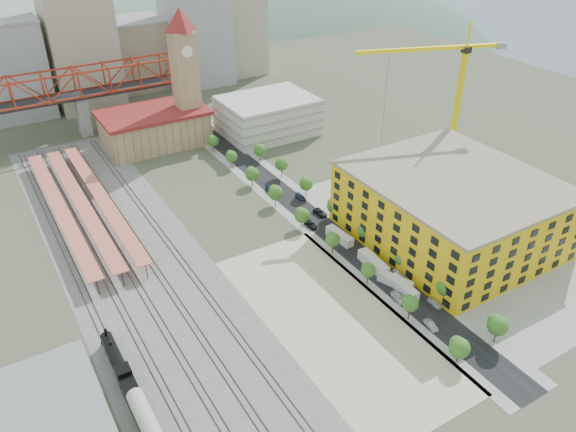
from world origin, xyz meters
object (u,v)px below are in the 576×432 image
site_trailer_a (403,288)px  car_0 (398,297)px  clock_tower (184,64)px  site_trailer_b (395,281)px  site_trailer_c (373,263)px  construction_building (451,209)px  locomotive (119,365)px  site_trailer_d (340,236)px  tower_crane (451,86)px

site_trailer_a → car_0: (-3.00, -1.70, -0.46)m
clock_tower → site_trailer_a: clock_tower is taller
clock_tower → site_trailer_b: clock_tower is taller
site_trailer_c → construction_building: bearing=4.1°
locomotive → site_trailer_b: locomotive is taller
locomotive → site_trailer_d: 68.02m
locomotive → site_trailer_d: locomotive is taller
site_trailer_b → site_trailer_d: bearing=70.1°
site_trailer_a → site_trailer_c: size_ratio=0.88×
clock_tower → site_trailer_d: size_ratio=5.58×
tower_crane → site_trailer_c: tower_crane is taller
tower_crane → car_0: bearing=-141.5°
site_trailer_a → site_trailer_c: (0.00, 11.52, 0.17)m
clock_tower → site_trailer_c: bearing=-85.4°
site_trailer_b → site_trailer_d: site_trailer_d is taller
locomotive → tower_crane: 123.96m
site_trailer_a → site_trailer_b: 2.97m
tower_crane → construction_building: bearing=-130.2°
site_trailer_b → site_trailer_d: 23.31m
site_trailer_c → site_trailer_b: bearing=-86.8°
car_0 → site_trailer_b: bearing=63.5°
construction_building → site_trailer_d: 30.79m
site_trailer_c → car_0: 13.57m
site_trailer_c → site_trailer_d: (0.00, 14.76, -0.15)m
locomotive → tower_crane: (116.52, 31.10, 28.68)m
site_trailer_a → site_trailer_b: site_trailer_a is taller
clock_tower → tower_crane: clock_tower is taller
site_trailer_b → site_trailer_c: (0.00, 8.55, 0.20)m
construction_building → tower_crane: tower_crane is taller
clock_tower → car_0: size_ratio=11.17×
locomotive → car_0: locomotive is taller
site_trailer_c → site_trailer_d: size_ratio=1.11×
site_trailer_b → clock_tower: bearing=74.3°
site_trailer_b → site_trailer_a: bearing=-109.9°
site_trailer_c → site_trailer_d: bearing=93.2°
car_0 → construction_building: bearing=31.5°
site_trailer_c → car_0: (-3.00, -13.22, -0.63)m
clock_tower → construction_building: bearing=-71.2°
clock_tower → site_trailer_c: clock_tower is taller
site_trailer_a → construction_building: bearing=27.2°
clock_tower → site_trailer_c: (8.00, -100.41, -27.27)m
locomotive → site_trailer_d: bearing=14.0°
locomotive → site_trailer_a: size_ratio=2.39×
site_trailer_d → car_0: site_trailer_d is taller
construction_building → site_trailer_b: 28.70m
locomotive → site_trailer_a: locomotive is taller
construction_building → site_trailer_a: size_ratio=5.52×
clock_tower → site_trailer_a: bearing=-85.9°
locomotive → site_trailer_a: (66.00, -9.84, -0.79)m
site_trailer_d → locomotive: bearing=-170.1°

